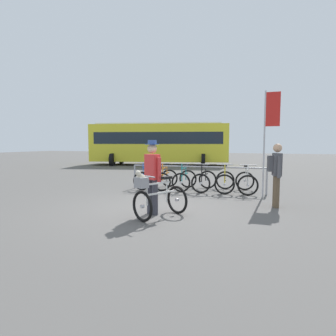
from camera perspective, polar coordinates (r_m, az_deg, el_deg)
The scene contains 13 objects.
ground_plane at distance 7.14m, azimuth -3.43°, elevation -8.32°, with size 80.00×80.00×0.00m, color #514F4C.
bike_rack_rail at distance 9.63m, azimuth 5.78°, elevation -0.61°, with size 4.60×0.32×0.88m.
racked_bike_blue at distance 10.34m, azimuth -4.21°, elevation -2.07°, with size 0.69×1.10×0.97m.
racked_bike_orange at distance 10.12m, azimuth -0.49°, elevation -2.21°, with size 0.75×1.15×0.97m.
racked_bike_teal at distance 9.94m, azimuth 3.38°, elevation -2.35°, with size 0.70×1.11×0.97m.
racked_bike_black at distance 9.80m, azimuth 7.37°, elevation -2.49°, with size 0.68×1.09×0.97m.
racked_bike_yellow at distance 9.72m, azimuth 11.45°, elevation -2.62°, with size 0.79×1.17×0.97m.
racked_bike_white at distance 9.69m, azimuth 15.58°, elevation -2.73°, with size 0.83×1.20×0.97m.
featured_bicycle at distance 6.18m, azimuth -2.38°, elevation -5.84°, with size 1.09×1.26×1.09m.
person_with_featured_bike at distance 6.49m, azimuth -3.19°, elevation -1.19°, with size 0.48×0.33×1.72m.
pedestrian_with_backpack at distance 7.73m, azimuth 21.04°, elevation -0.58°, with size 0.37×0.53×1.64m.
bus_distant at distance 21.10m, azimuth -1.79°, elevation 5.35°, with size 10.31×4.90×3.08m.
banner_flag at distance 8.97m, azimuth 19.88°, elevation 8.47°, with size 0.45×0.05×3.20m.
Camera 1 is at (2.73, -6.39, 1.66)m, focal length 30.07 mm.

